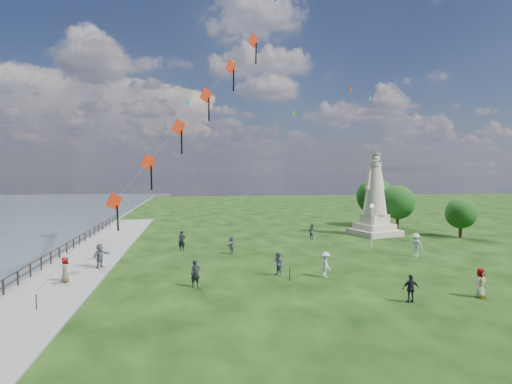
{
  "coord_description": "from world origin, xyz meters",
  "views": [
    {
      "loc": [
        -5.43,
        -23.61,
        7.25
      ],
      "look_at": [
        -1.0,
        8.0,
        5.5
      ],
      "focal_mm": 30.0,
      "sensor_mm": 36.0,
      "label": 1
    }
  ],
  "objects": [
    {
      "name": "person_4",
      "position": [
        10.35,
        -1.92,
        0.83
      ],
      "size": [
        0.94,
        0.81,
        1.65
      ],
      "primitive_type": "imported",
      "rotation": [
        0.0,
        0.0,
        0.48
      ],
      "color": "#595960",
      "rests_on": "ground"
    },
    {
      "name": "red_kite_train",
      "position": [
        -5.79,
        4.61,
        10.63
      ],
      "size": [
        12.77,
        9.35,
        17.15
      ],
      "color": "black",
      "rests_on": "ground"
    },
    {
      "name": "person_8",
      "position": [
        12.43,
        9.05,
        0.96
      ],
      "size": [
        1.24,
        1.39,
        1.93
      ],
      "primitive_type": "imported",
      "rotation": [
        0.0,
        0.0,
        -0.96
      ],
      "color": "silver",
      "rests_on": "ground"
    },
    {
      "name": "person_3",
      "position": [
        6.02,
        -2.23,
        0.77
      ],
      "size": [
        0.94,
        0.53,
        1.54
      ],
      "primitive_type": "imported",
      "rotation": [
        0.0,
        0.0,
        3.06
      ],
      "color": "black",
      "rests_on": "ground"
    },
    {
      "name": "waterfront",
      "position": [
        -15.24,
        8.99,
        -0.06
      ],
      "size": [
        200.0,
        200.0,
        1.51
      ],
      "color": "#32434B",
      "rests_on": "ground"
    },
    {
      "name": "small_kites",
      "position": [
        5.04,
        23.94,
        14.17
      ],
      "size": [
        21.94,
        12.37,
        26.96
      ],
      "color": "teal",
      "rests_on": "ground"
    },
    {
      "name": "person_0",
      "position": [
        -5.52,
        2.45,
        0.84
      ],
      "size": [
        0.71,
        0.58,
        1.68
      ],
      "primitive_type": "imported",
      "rotation": [
        0.0,
        0.0,
        0.34
      ],
      "color": "black",
      "rests_on": "ground"
    },
    {
      "name": "person_11",
      "position": [
        -2.48,
        12.44,
        0.75
      ],
      "size": [
        1.19,
        1.52,
        1.51
      ],
      "primitive_type": "imported",
      "rotation": [
        0.0,
        0.0,
        4.22
      ],
      "color": "#595960",
      "rests_on": "ground"
    },
    {
      "name": "person_10",
      "position": [
        -13.68,
        4.5,
        0.78
      ],
      "size": [
        0.73,
        0.89,
        1.56
      ],
      "primitive_type": "imported",
      "rotation": [
        0.0,
        0.0,
        1.98
      ],
      "color": "#595960",
      "rests_on": "ground"
    },
    {
      "name": "statue",
      "position": [
        13.81,
        20.48,
        3.37
      ],
      "size": [
        5.54,
        5.54,
        8.92
      ],
      "rotation": [
        0.0,
        0.0,
        0.32
      ],
      "color": "#C6AE96",
      "rests_on": "ground"
    },
    {
      "name": "person_5",
      "position": [
        -12.34,
        8.14,
        0.88
      ],
      "size": [
        1.41,
        1.78,
        1.77
      ],
      "primitive_type": "imported",
      "rotation": [
        0.0,
        0.0,
        1.07
      ],
      "color": "#595960",
      "rests_on": "ground"
    },
    {
      "name": "lamppost",
      "position": [
        10.53,
        13.58,
        2.9
      ],
      "size": [
        0.37,
        0.37,
        4.02
      ],
      "color": "silver",
      "rests_on": "ground"
    },
    {
      "name": "tree_row",
      "position": [
        18.2,
        24.75,
        3.39
      ],
      "size": [
        9.03,
        13.86,
        6.06
      ],
      "color": "#382314",
      "rests_on": "ground"
    },
    {
      "name": "person_7",
      "position": [
        6.3,
        18.75,
        0.79
      ],
      "size": [
        0.84,
        0.9,
        1.58
      ],
      "primitive_type": "imported",
      "rotation": [
        0.0,
        0.0,
        2.2
      ],
      "color": "#595960",
      "rests_on": "ground"
    },
    {
      "name": "person_2",
      "position": [
        3.11,
        3.69,
        0.85
      ],
      "size": [
        0.7,
        1.16,
        1.69
      ],
      "primitive_type": "imported",
      "rotation": [
        0.0,
        0.0,
        1.7
      ],
      "color": "silver",
      "rests_on": "ground"
    },
    {
      "name": "person_6",
      "position": [
        -6.72,
        14.2,
        0.89
      ],
      "size": [
        0.74,
        0.57,
        1.79
      ],
      "primitive_type": "imported",
      "rotation": [
        0.0,
        0.0,
        -0.25
      ],
      "color": "black",
      "rests_on": "ground"
    },
    {
      "name": "person_1",
      "position": [
        0.01,
        4.42,
        0.81
      ],
      "size": [
        0.8,
        0.93,
        1.63
      ],
      "primitive_type": "imported",
      "rotation": [
        0.0,
        0.0,
        -1.08
      ],
      "color": "#595960",
      "rests_on": "ground"
    }
  ]
}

